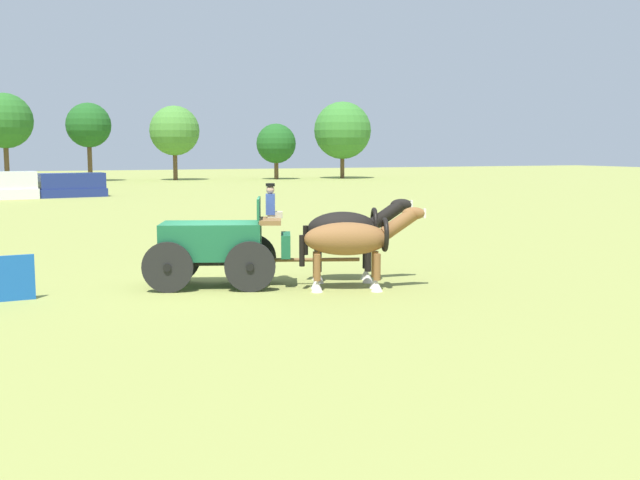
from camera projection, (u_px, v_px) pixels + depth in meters
ground_plane at (212, 287)px, 19.70m from camera, size 220.00×220.00×0.00m
show_wagon at (217, 243)px, 19.57m from camera, size 5.54×2.74×2.70m
draft_horse_near at (348, 231)px, 20.35m from camera, size 2.90×1.55×2.26m
draft_horse_off at (353, 241)px, 19.08m from camera, size 3.11×1.58×2.13m
parked_vehicle_b at (4, 186)px, 53.39m from camera, size 4.79×2.32×1.98m
parked_vehicle_c at (72, 185)px, 55.93m from camera, size 5.07×2.37×1.80m
tree_c at (5, 121)px, 76.45m from camera, size 5.66×5.66×9.28m
tree_d at (89, 125)px, 82.48m from camera, size 4.92×4.92×8.65m
tree_e at (174, 131)px, 85.30m from camera, size 5.67×5.67×8.48m
tree_f at (276, 144)px, 88.20m from camera, size 4.67×4.67×6.55m
tree_g at (342, 131)px, 90.54m from camera, size 6.93×6.93×9.26m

